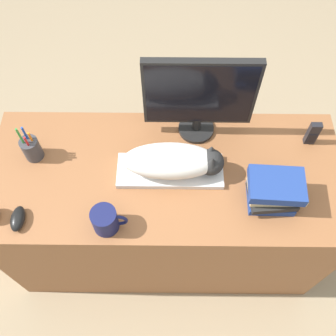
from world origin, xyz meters
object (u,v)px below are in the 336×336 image
cat (176,161)px  coffee_mug (106,220)px  pen_cup (31,148)px  keyboard (170,171)px  phone (313,134)px  monitor (200,96)px  book_stack (274,191)px  computer_mouse (18,219)px

cat → coffee_mug: (-0.26, -0.24, -0.03)m
pen_cup → keyboard: bearing=-7.6°
keyboard → phone: phone is taller
phone → monitor: bearing=173.2°
keyboard → book_stack: 0.42m
coffee_mug → phone: bearing=25.4°
keyboard → phone: (0.59, 0.16, 0.05)m
pen_cup → phone: bearing=4.0°
keyboard → coffee_mug: bearing=-134.9°
phone → book_stack: book_stack is taller
cat → coffee_mug: bearing=-137.7°
keyboard → phone: size_ratio=3.50×
cat → phone: (0.57, 0.16, -0.03)m
keyboard → phone: bearing=14.9°
cat → pen_cup: (-0.59, 0.08, -0.03)m
pen_cup → coffee_mug: bearing=-43.3°
keyboard → cat: bearing=0.0°
phone → book_stack: bearing=-125.5°
monitor → pen_cup: (-0.68, -0.14, -0.17)m
pen_cup → book_stack: 0.98m
coffee_mug → phone: size_ratio=1.09×
book_stack → cat: bearing=162.2°
keyboard → coffee_mug: (-0.23, -0.24, 0.04)m
monitor → computer_mouse: size_ratio=4.26×
coffee_mug → book_stack: size_ratio=0.60×
coffee_mug → pen_cup: 0.45m
keyboard → cat: (0.02, 0.00, 0.08)m
computer_mouse → book_stack: bearing=5.9°
coffee_mug → monitor: bearing=52.4°
monitor → coffee_mug: size_ratio=3.31×
keyboard → monitor: monitor is taller
monitor → phone: bearing=-6.8°
keyboard → cat: size_ratio=1.08×
coffee_mug → phone: phone is taller
coffee_mug → phone: 0.91m
cat → coffee_mug: cat is taller
phone → pen_cup: bearing=-176.0°
pen_cup → monitor: bearing=11.6°
cat → monitor: 0.27m
keyboard → cat: cat is taller
coffee_mug → book_stack: bearing=10.5°
computer_mouse → pen_cup: pen_cup is taller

